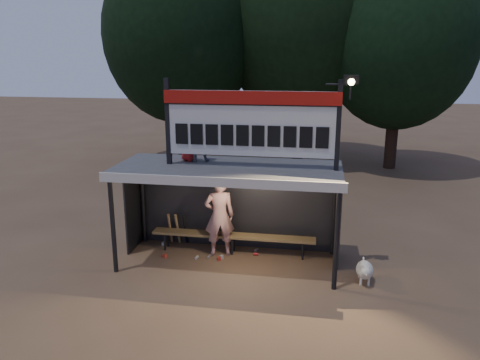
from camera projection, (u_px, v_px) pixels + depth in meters
name	position (u px, v px, depth m)	size (l,w,h in m)	color
ground	(229.00, 262.00, 10.96)	(80.00, 80.00, 0.00)	brown
player	(219.00, 216.00, 11.14)	(0.72, 0.47, 1.97)	silver
child_a	(197.00, 136.00, 10.69)	(0.57, 0.44, 1.17)	slate
child_b	(188.00, 142.00, 10.75)	(0.42, 0.28, 0.87)	#AF1C1A
dugout_shelter	(230.00, 184.00, 10.71)	(5.10, 2.08, 2.32)	#414144
scoreboard_assembly	(253.00, 121.00, 10.00)	(4.10, 0.27, 1.99)	black
bench	(233.00, 236.00, 11.37)	(4.00, 0.35, 0.48)	olive
tree_left	(180.00, 35.00, 19.70)	(6.46, 6.46, 9.27)	#2F2015
tree_mid	(301.00, 20.00, 20.15)	(7.22, 7.22, 10.36)	black
tree_right	(400.00, 42.00, 18.80)	(6.08, 6.08, 8.72)	#2F1E15
dog	(365.00, 270.00, 9.92)	(0.36, 0.81, 0.49)	silver
bats	(178.00, 229.00, 11.87)	(0.47, 0.32, 0.84)	olive
litter	(210.00, 254.00, 11.32)	(2.52, 0.84, 0.08)	#AC291D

